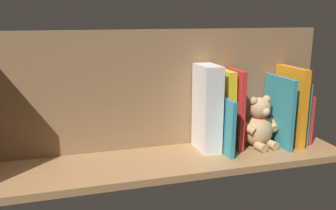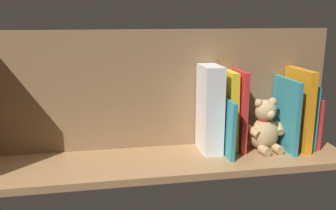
{
  "view_description": "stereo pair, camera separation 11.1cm",
  "coord_description": "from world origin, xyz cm",
  "views": [
    {
      "loc": [
        30.16,
        103.67,
        43.99
      ],
      "look_at": [
        0.0,
        0.0,
        17.15
      ],
      "focal_mm": 39.0,
      "sensor_mm": 36.0,
      "label": 1
    },
    {
      "loc": [
        19.34,
        106.22,
        43.99
      ],
      "look_at": [
        0.0,
        0.0,
        17.15
      ],
      "focal_mm": 39.0,
      "sensor_mm": 36.0,
      "label": 2
    }
  ],
  "objects": [
    {
      "name": "book_3",
      "position": [
        -42.01,
        -4.15,
        8.89
      ],
      "size": [
        1.37,
        12.33,
        17.78
      ],
      "primitive_type": "cube",
      "color": "#B23F72",
      "rests_on": "ground_plane"
    },
    {
      "name": "teddy_bear",
      "position": [
        -32.78,
        -1.57,
        7.7
      ],
      "size": [
        14.0,
        12.37,
        17.51
      ],
      "rotation": [
        0.0,
        0.0,
        0.17
      ],
      "color": "tan",
      "rests_on": "ground_plane"
    },
    {
      "name": "book_0",
      "position": [
        -50.01,
        -3.52,
        8.55
      ],
      "size": [
        1.64,
        13.57,
        17.1
      ],
      "primitive_type": "cube",
      "color": "red",
      "rests_on": "ground_plane"
    },
    {
      "name": "book_1",
      "position": [
        -47.56,
        -3.04,
        10.82
      ],
      "size": [
        1.87,
        14.54,
        21.64
      ],
      "primitive_type": "cube",
      "color": "teal",
      "rests_on": "ground_plane"
    },
    {
      "name": "book_5",
      "position": [
        -24.49,
        -4.05,
        13.24
      ],
      "size": [
        1.69,
        12.52,
        26.48
      ],
      "primitive_type": "cube",
      "color": "red",
      "rests_on": "ground_plane"
    },
    {
      "name": "book_4",
      "position": [
        -39.93,
        -1.65,
        11.9
      ],
      "size": [
        1.4,
        17.32,
        23.8
      ],
      "primitive_type": "cube",
      "color": "teal",
      "rests_on": "ground_plane"
    },
    {
      "name": "shelf_back_panel",
      "position": [
        0.0,
        -11.46,
        19.7
      ],
      "size": [
        116.09,
        1.5,
        39.4
      ],
      "primitive_type": "cube",
      "color": "olive",
      "rests_on": "ground_plane"
    },
    {
      "name": "book_6",
      "position": [
        -21.65,
        -4.82,
        13.12
      ],
      "size": [
        3.22,
        10.97,
        26.3
      ],
      "primitive_type": "cube",
      "rotation": [
        0.0,
        0.02,
        0.0
      ],
      "color": "yellow",
      "rests_on": "ground_plane"
    },
    {
      "name": "ground_plane",
      "position": [
        0.0,
        0.0,
        -1.1
      ],
      "size": [
        116.09,
        27.42,
        2.2
      ],
      "primitive_type": "cube",
      "color": "#A87A4C"
    },
    {
      "name": "dictionary_thick_white",
      "position": [
        -14.54,
        -3.98,
        14.2
      ],
      "size": [
        6.15,
        12.45,
        28.4
      ],
      "primitive_type": "cube",
      "color": "white",
      "rests_on": "ground_plane"
    },
    {
      "name": "book_2",
      "position": [
        -44.66,
        -2.07,
        13.38
      ],
      "size": [
        2.54,
        16.48,
        26.77
      ],
      "primitive_type": "cube",
      "color": "orange",
      "rests_on": "ground_plane"
    },
    {
      "name": "book_7",
      "position": [
        -18.98,
        -1.56,
        9.09
      ],
      "size": [
        1.67,
        17.5,
        18.2
      ],
      "primitive_type": "cube",
      "rotation": [
        0.0,
        -0.02,
        0.0
      ],
      "color": "teal",
      "rests_on": "ground_plane"
    }
  ]
}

